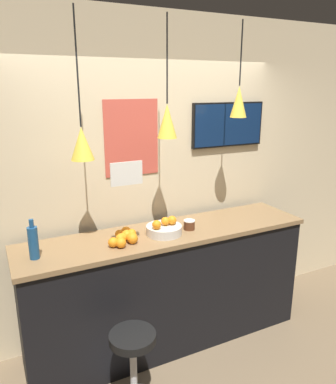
% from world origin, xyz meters
% --- Properties ---
extents(ground_plane, '(14.00, 14.00, 0.00)m').
position_xyz_m(ground_plane, '(0.00, 0.00, 0.00)').
color(ground_plane, '#756047').
extents(back_wall, '(8.00, 0.06, 2.90)m').
position_xyz_m(back_wall, '(0.00, 0.96, 1.45)').
color(back_wall, beige).
rests_on(back_wall, ground_plane).
extents(service_counter, '(2.53, 0.59, 1.08)m').
position_xyz_m(service_counter, '(0.00, 0.56, 0.54)').
color(service_counter, black).
rests_on(service_counter, ground_plane).
extents(bar_stool, '(0.43, 0.43, 0.63)m').
position_xyz_m(bar_stool, '(-0.56, -0.02, 0.39)').
color(bar_stool, '#B7B7BC').
rests_on(bar_stool, ground_plane).
extents(fruit_bowl, '(0.30, 0.30, 0.15)m').
position_xyz_m(fruit_bowl, '(-0.06, 0.52, 1.13)').
color(fruit_bowl, beige).
rests_on(fruit_bowl, service_counter).
extents(orange_pile, '(0.27, 0.27, 0.09)m').
position_xyz_m(orange_pile, '(-0.41, 0.51, 1.12)').
color(orange_pile, orange).
rests_on(orange_pile, service_counter).
extents(juice_bottle, '(0.07, 0.07, 0.30)m').
position_xyz_m(juice_bottle, '(-1.09, 0.52, 1.21)').
color(juice_bottle, navy).
rests_on(juice_bottle, service_counter).
extents(spread_jar, '(0.10, 0.10, 0.08)m').
position_xyz_m(spread_jar, '(0.19, 0.52, 1.12)').
color(spread_jar, '#562D19').
rests_on(spread_jar, service_counter).
extents(pendant_lamp_left, '(0.17, 0.17, 1.04)m').
position_xyz_m(pendant_lamp_left, '(-0.69, 0.57, 1.88)').
color(pendant_lamp_left, black).
extents(pendant_lamp_middle, '(0.16, 0.16, 0.93)m').
position_xyz_m(pendant_lamp_middle, '(0.00, 0.57, 2.02)').
color(pendant_lamp_middle, black).
extents(pendant_lamp_right, '(0.14, 0.14, 0.79)m').
position_xyz_m(pendant_lamp_right, '(0.69, 0.57, 2.15)').
color(pendant_lamp_right, black).
extents(mounted_tv, '(0.79, 0.04, 0.42)m').
position_xyz_m(mounted_tv, '(0.82, 0.91, 1.92)').
color(mounted_tv, black).
extents(hanging_menu_board, '(0.24, 0.01, 0.17)m').
position_xyz_m(hanging_menu_board, '(-0.44, 0.34, 1.68)').
color(hanging_menu_board, white).
extents(wall_poster, '(0.49, 0.01, 0.66)m').
position_xyz_m(wall_poster, '(-0.17, 0.93, 1.84)').
color(wall_poster, '#C64C3D').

